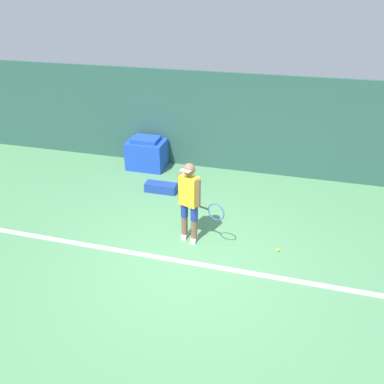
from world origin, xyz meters
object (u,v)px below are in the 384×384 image
tennis_player (190,199)px  covered_chair (147,153)px  tennis_ball (278,250)px  equipment_bag (161,188)px

tennis_player → covered_chair: size_ratio=1.65×
tennis_player → tennis_ball: 1.88m
covered_chair → equipment_bag: bearing=-56.4°
tennis_ball → equipment_bag: (-2.82, 1.60, 0.07)m
tennis_player → covered_chair: (-1.94, 2.83, -0.49)m
tennis_ball → covered_chair: 4.58m
tennis_ball → equipment_bag: bearing=150.4°
tennis_ball → equipment_bag: equipment_bag is taller
tennis_player → equipment_bag: size_ratio=2.14×
tennis_player → equipment_bag: bearing=143.9°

